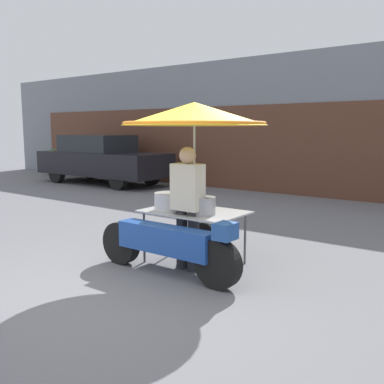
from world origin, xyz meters
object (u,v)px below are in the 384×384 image
vendor_motorcycle_cart (191,141)px  vendor_person (188,202)px  potted_plant (54,160)px  parked_car (101,159)px

vendor_motorcycle_cart → vendor_person: 0.76m
vendor_motorcycle_cart → vendor_person: (0.08, -0.17, -0.74)m
vendor_person → potted_plant: 12.34m
potted_plant → vendor_person: bearing=-28.1°
vendor_motorcycle_cart → vendor_person: bearing=-64.2°
parked_car → potted_plant: size_ratio=4.67×
vendor_person → potted_plant: (-10.88, 5.81, -0.27)m
parked_car → potted_plant: parked_car is taller
vendor_motorcycle_cart → vendor_person: size_ratio=1.36×
vendor_person → parked_car: 9.02m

